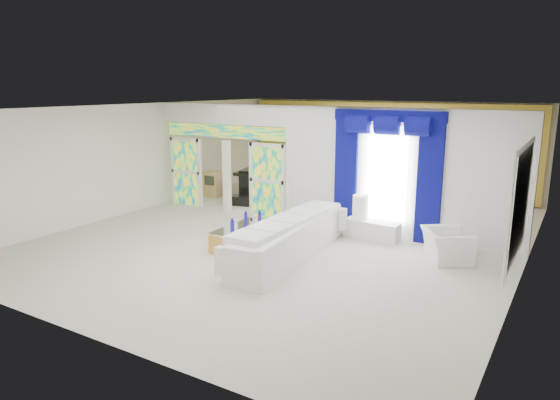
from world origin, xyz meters
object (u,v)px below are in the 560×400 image
Objects in this scene: white_sofa at (290,241)px; console_table at (372,230)px; coffee_table at (244,235)px; grand_piano at (269,182)px; armchair at (447,246)px.

white_sofa is 3.02× the size of console_table.
coffee_table is 5.19m from grand_piano.
grand_piano reaches higher than console_table.
grand_piano reaches higher than white_sofa.
white_sofa is at bearing -67.63° from grand_piano.
armchair is at bearing 16.19° from coffee_table.
grand_piano reaches higher than armchair.
coffee_table is (-1.35, 0.30, -0.16)m from white_sofa.
armchair reaches higher than console_table.
console_table is 5.41m from grand_piano.
white_sofa is 2.13× the size of grand_piano.
white_sofa reaches higher than coffee_table.
white_sofa reaches higher than console_table.
white_sofa is 2.07× the size of coffee_table.
coffee_table is at bearing 74.49° from armchair.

